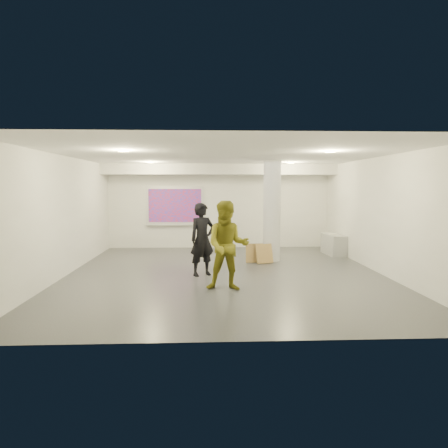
{
  "coord_description": "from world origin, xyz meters",
  "views": [
    {
      "loc": [
        -0.46,
        -10.06,
        2.23
      ],
      "look_at": [
        0.0,
        0.4,
        1.25
      ],
      "focal_mm": 32.0,
      "sensor_mm": 36.0,
      "label": 1
    }
  ],
  "objects_px": {
    "woman": "(202,239)",
    "man": "(228,246)",
    "column": "(272,211)",
    "projection_screen": "(175,206)",
    "credenza": "(334,245)"
  },
  "relations": [
    {
      "from": "woman",
      "to": "man",
      "type": "relative_size",
      "value": 0.94
    },
    {
      "from": "column",
      "to": "projection_screen",
      "type": "xyz_separation_m",
      "value": [
        -3.1,
        2.65,
        0.03
      ]
    },
    {
      "from": "man",
      "to": "projection_screen",
      "type": "bearing_deg",
      "value": 110.05
    },
    {
      "from": "woman",
      "to": "man",
      "type": "xyz_separation_m",
      "value": [
        0.56,
        -1.44,
        0.05
      ]
    },
    {
      "from": "woman",
      "to": "man",
      "type": "height_order",
      "value": "man"
    },
    {
      "from": "projection_screen",
      "to": "credenza",
      "type": "bearing_deg",
      "value": -17.68
    },
    {
      "from": "credenza",
      "to": "man",
      "type": "height_order",
      "value": "man"
    },
    {
      "from": "column",
      "to": "man",
      "type": "xyz_separation_m",
      "value": [
        -1.51,
        -3.38,
        -0.53
      ]
    },
    {
      "from": "projection_screen",
      "to": "man",
      "type": "height_order",
      "value": "projection_screen"
    },
    {
      "from": "column",
      "to": "man",
      "type": "relative_size",
      "value": 1.55
    },
    {
      "from": "column",
      "to": "man",
      "type": "bearing_deg",
      "value": -114.06
    },
    {
      "from": "projection_screen",
      "to": "credenza",
      "type": "xyz_separation_m",
      "value": [
        5.32,
        -1.7,
        -1.19
      ]
    },
    {
      "from": "projection_screen",
      "to": "column",
      "type": "bearing_deg",
      "value": -40.56
    },
    {
      "from": "woman",
      "to": "man",
      "type": "bearing_deg",
      "value": -97.14
    },
    {
      "from": "credenza",
      "to": "woman",
      "type": "bearing_deg",
      "value": -149.63
    }
  ]
}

